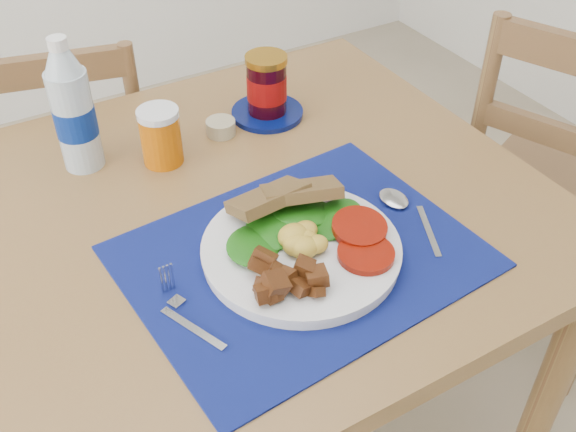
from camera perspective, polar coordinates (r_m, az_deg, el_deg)
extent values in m
cube|color=brown|center=(1.11, -12.83, -2.88)|extent=(1.40, 0.90, 0.04)
cylinder|color=brown|center=(1.45, 21.02, -14.17)|extent=(0.06, 0.06, 0.71)
cylinder|color=brown|center=(1.83, 3.48, 2.43)|extent=(0.06, 0.06, 0.71)
cube|color=#51301D|center=(1.86, -16.97, 2.50)|extent=(0.45, 0.44, 0.04)
cylinder|color=#51301D|center=(2.10, -11.88, 1.27)|extent=(0.03, 0.03, 0.37)
cylinder|color=#51301D|center=(2.12, -20.45, -0.35)|extent=(0.03, 0.03, 0.37)
cylinder|color=#51301D|center=(1.87, -10.65, -4.27)|extent=(0.03, 0.03, 0.37)
cylinder|color=#51301D|center=(1.89, -20.33, -6.04)|extent=(0.03, 0.03, 0.37)
cube|color=#51301D|center=(1.51, -19.61, 11.59)|extent=(0.34, 0.11, 0.44)
cube|color=#51301D|center=(1.79, 22.03, 1.06)|extent=(0.53, 0.54, 0.04)
cylinder|color=#51301D|center=(2.09, 17.59, 0.45)|extent=(0.04, 0.04, 0.41)
cylinder|color=#51301D|center=(1.84, 13.42, -4.88)|extent=(0.04, 0.04, 0.41)
cube|color=#040432|center=(1.04, 1.11, -3.42)|extent=(0.55, 0.44, 0.00)
cylinder|color=silver|center=(1.03, 1.12, -2.95)|extent=(0.30, 0.30, 0.02)
ellipsoid|color=gold|center=(1.01, 1.55, -1.90)|extent=(0.07, 0.06, 0.03)
cylinder|color=#970F05|center=(1.03, 6.30, -2.21)|extent=(0.09, 0.09, 0.01)
ellipsoid|color=#0F3A07|center=(1.05, 0.42, -0.68)|extent=(0.16, 0.10, 0.02)
cube|color=olive|center=(1.07, -0.25, 1.82)|extent=(0.13, 0.08, 0.04)
cube|color=#B2B5BA|center=(0.94, -8.04, -9.43)|extent=(0.05, 0.11, 0.00)
cube|color=#B2B5BA|center=(0.99, -9.85, -6.48)|extent=(0.04, 0.06, 0.00)
cube|color=#B2B5BA|center=(1.10, 11.81, -1.25)|extent=(0.06, 0.12, 0.00)
ellipsoid|color=#B2B5BA|center=(1.15, 8.93, 1.37)|extent=(0.04, 0.06, 0.01)
cylinder|color=#ADBFCC|center=(1.24, -17.55, 7.71)|extent=(0.07, 0.07, 0.18)
cylinder|color=navy|center=(1.24, -17.55, 7.71)|extent=(0.07, 0.07, 0.05)
cone|color=#ADBFCC|center=(1.19, -18.63, 12.36)|extent=(0.07, 0.07, 0.04)
cylinder|color=white|center=(1.17, -18.96, 13.71)|extent=(0.03, 0.03, 0.02)
cylinder|color=#BE5805|center=(1.24, -10.70, 6.53)|extent=(0.07, 0.07, 0.10)
cylinder|color=tan|center=(1.32, -5.71, 7.49)|extent=(0.06, 0.06, 0.03)
cylinder|color=#051050|center=(1.38, -1.76, 8.73)|extent=(0.14, 0.14, 0.01)
cylinder|color=black|center=(1.35, -1.81, 10.86)|extent=(0.08, 0.08, 0.11)
cylinder|color=maroon|center=(1.35, -1.81, 10.88)|extent=(0.08, 0.08, 0.05)
cylinder|color=#AD771C|center=(1.32, -1.87, 13.13)|extent=(0.08, 0.08, 0.01)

